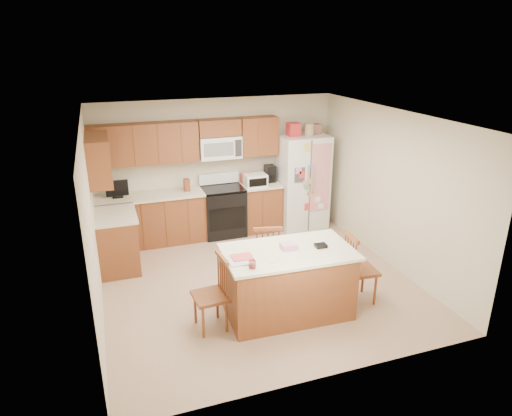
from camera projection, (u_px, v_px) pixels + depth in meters
name	position (u px, v px, depth m)	size (l,w,h in m)	color
ground	(257.00, 281.00, 6.99)	(4.50, 4.50, 0.00)	#8F6D51
room_shell	(257.00, 192.00, 6.49)	(4.60, 4.60, 2.52)	beige
cabinetry	(170.00, 196.00, 7.96)	(3.36, 1.56, 2.15)	brown
stove	(223.00, 210.00, 8.54)	(0.76, 0.65, 1.13)	black
refrigerator	(302.00, 180.00, 8.81)	(0.90, 0.79, 2.04)	white
island	(288.00, 282.00, 6.03)	(1.72, 1.04, 1.01)	brown
windsor_chair_left	(212.00, 295.00, 5.71)	(0.44, 0.46, 0.98)	brown
windsor_chair_back	(266.00, 257.00, 6.69)	(0.52, 0.50, 1.01)	brown
windsor_chair_right	(358.00, 269.00, 6.32)	(0.45, 0.47, 1.02)	brown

